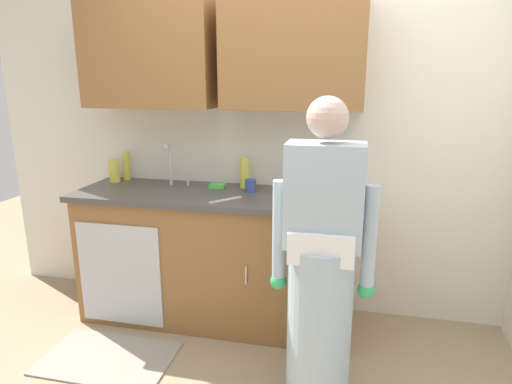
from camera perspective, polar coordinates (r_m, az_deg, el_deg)
name	(u,v)px	position (r m, az deg, el deg)	size (l,w,h in m)	color
kitchen_wall_with_uppers	(284,111)	(3.10, 3.62, 10.47)	(4.80, 0.44, 2.70)	silver
counter_cabinet	(217,259)	(3.16, -5.10, -8.73)	(1.90, 0.62, 0.90)	brown
countertop	(216,195)	(3.00, -5.24, -0.45)	(1.96, 0.66, 0.04)	#474442
sink	(169,192)	(3.13, -11.37, 0.05)	(0.50, 0.36, 0.35)	#B7BABF
person_at_sink	(321,280)	(2.32, 8.48, -11.25)	(0.55, 0.34, 1.62)	white
floor_mat	(108,358)	(3.05, -18.79, -19.90)	(0.80, 0.50, 0.01)	gray
bottle_cleaner_spray	(245,173)	(3.11, -1.49, 2.55)	(0.07, 0.07, 0.22)	#D8D14C
bottle_water_tall	(309,178)	(3.05, 6.89, 1.82)	(0.08, 0.08, 0.18)	silver
bottle_soap	(114,171)	(3.46, -18.03, 2.62)	(0.08, 0.08, 0.16)	#D8D14C
bottle_water_short	(126,166)	(3.50, -16.59, 3.30)	(0.06, 0.06, 0.21)	#D8D14C
bottle_dish_liquid	(334,176)	(3.01, 10.16, 2.08)	(0.07, 0.07, 0.23)	silver
cup_by_sink	(251,186)	(2.99, -0.72, 0.82)	(0.08, 0.08, 0.09)	#33478C
knife_on_counter	(225,200)	(2.81, -4.04, -1.01)	(0.24, 0.02, 0.01)	silver
sponge	(217,186)	(3.12, -5.06, 0.81)	(0.11, 0.07, 0.03)	#4CBF4C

